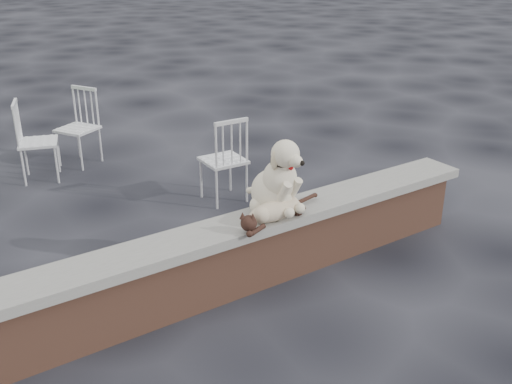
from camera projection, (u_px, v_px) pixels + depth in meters
ground at (159, 316)px, 4.48m from camera, size 60.00×60.00×0.00m
brick_wall at (157, 287)px, 4.38m from camera, size 6.00×0.30×0.50m
capstone at (154, 253)px, 4.27m from camera, size 6.20×0.40×0.08m
dog at (273, 174)px, 4.70m from camera, size 0.51×0.62×0.64m
cat at (275, 209)px, 4.64m from camera, size 1.11×0.44×0.18m
chair_c at (223, 159)px, 6.29m from camera, size 0.58×0.58×0.94m
chair_d at (77, 128)px, 7.31m from camera, size 0.76×0.76×0.94m
chair_e at (38, 141)px, 6.84m from camera, size 0.71×0.71×0.94m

